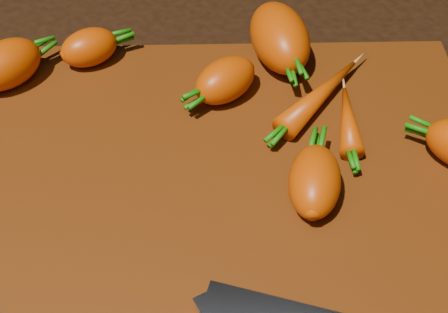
{
  "coord_description": "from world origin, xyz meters",
  "views": [
    {
      "loc": [
        -0.01,
        -0.37,
        0.44
      ],
      "look_at": [
        0.0,
        0.01,
        0.03
      ],
      "focal_mm": 50.0,
      "sensor_mm": 36.0,
      "label": 1
    }
  ],
  "objects": [
    {
      "name": "ground",
      "position": [
        0.0,
        0.0,
        -0.01
      ],
      "size": [
        2.0,
        2.0,
        0.01
      ],
      "primitive_type": "cube",
      "color": "black"
    },
    {
      "name": "cutting_board",
      "position": [
        0.0,
        0.0,
        0.01
      ],
      "size": [
        0.5,
        0.4,
        0.01
      ],
      "primitive_type": "cube",
      "color": "#5B2709",
      "rests_on": "ground"
    },
    {
      "name": "carrot_0",
      "position": [
        -0.22,
        0.14,
        0.04
      ],
      "size": [
        0.09,
        0.09,
        0.05
      ],
      "primitive_type": "ellipsoid",
      "rotation": [
        0.0,
        0.0,
        0.79
      ],
      "color": "#C64205",
      "rests_on": "cutting_board"
    },
    {
      "name": "carrot_1",
      "position": [
        0.06,
        0.17,
        0.04
      ],
      "size": [
        0.08,
        0.11,
        0.06
      ],
      "primitive_type": "ellipsoid",
      "rotation": [
        0.0,
        0.0,
        -1.36
      ],
      "color": "#C64205",
      "rests_on": "cutting_board"
    },
    {
      "name": "carrot_2",
      "position": [
        0.08,
        -0.03,
        0.03
      ],
      "size": [
        0.06,
        0.08,
        0.05
      ],
      "primitive_type": "ellipsoid",
      "rotation": [
        0.0,
        0.0,
        1.4
      ],
      "color": "#C64205",
      "rests_on": "cutting_board"
    },
    {
      "name": "carrot_3",
      "position": [
        0.0,
        0.11,
        0.03
      ],
      "size": [
        0.08,
        0.08,
        0.04
      ],
      "primitive_type": "ellipsoid",
      "rotation": [
        0.0,
        0.0,
        3.85
      ],
      "color": "#C64205",
      "rests_on": "cutting_board"
    },
    {
      "name": "carrot_4",
      "position": [
        -0.14,
        0.17,
        0.03
      ],
      "size": [
        0.07,
        0.07,
        0.04
      ],
      "primitive_type": "ellipsoid",
      "rotation": [
        0.0,
        0.0,
        0.52
      ],
      "color": "#C64205",
      "rests_on": "cutting_board"
    },
    {
      "name": "carrot_6",
      "position": [
        0.1,
        0.1,
        0.03
      ],
      "size": [
        0.1,
        0.11,
        0.03
      ],
      "primitive_type": "ellipsoid",
      "rotation": [
        0.0,
        0.0,
        0.87
      ],
      "color": "#C64205",
      "rests_on": "cutting_board"
    },
    {
      "name": "carrot_7",
      "position": [
        0.12,
        0.06,
        0.02
      ],
      "size": [
        0.03,
        0.09,
        0.02
      ],
      "primitive_type": "ellipsoid",
      "rotation": [
        0.0,
        0.0,
        1.5
      ],
      "color": "#C64205",
      "rests_on": "cutting_board"
    }
  ]
}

